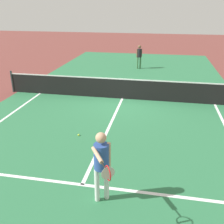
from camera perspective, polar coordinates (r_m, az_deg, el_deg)
ground_plane at (r=12.18m, az=2.27°, el=2.94°), size 60.00×60.00×0.00m
court_surface_inbounds at (r=12.18m, az=2.27°, el=2.94°), size 10.62×24.40×0.00m
line_service_near at (r=6.62m, az=-6.53°, el=-15.51°), size 8.22×0.10×0.01m
line_center_service at (r=9.26m, az=-0.76°, el=-3.54°), size 0.10×6.40×0.01m
net at (r=12.02m, az=2.30°, el=5.15°), size 11.16×0.09×1.07m
player_near at (r=5.56m, az=-2.29°, el=-10.49°), size 0.61×1.16×1.67m
player_far at (r=18.03m, az=5.97°, el=12.41°), size 0.36×0.32×1.57m
tennis_ball_mid_court at (r=8.81m, az=-7.30°, el=-4.98°), size 0.07×0.07×0.07m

